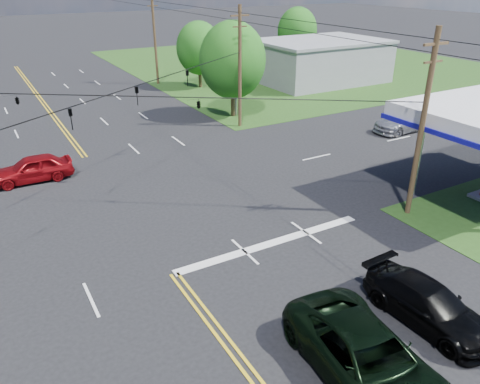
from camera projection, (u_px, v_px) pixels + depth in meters
ground at (119, 202)px, 26.20m from camera, size 280.00×280.00×0.00m
grass_ne at (293, 62)px, 67.09m from camera, size 46.00×48.00×0.03m
stop_bar at (272, 243)px, 22.18m from camera, size 10.00×0.50×0.02m
retail_ne at (319, 62)px, 54.48m from camera, size 14.00×10.00×4.40m
pole_se at (422, 124)px, 22.91m from camera, size 1.60×0.28×9.50m
pole_ne at (240, 66)px, 37.03m from camera, size 1.60×0.28×9.50m
pole_right_far at (155, 37)px, 51.84m from camera, size 1.60×0.28×10.00m
span_wire_signals at (106, 96)px, 23.65m from camera, size 26.00×18.00×1.13m
power_lines at (111, 47)px, 20.97m from camera, size 26.04×100.00×0.64m
tree_right_a at (233, 60)px, 39.86m from camera, size 5.70×5.70×8.18m
tree_right_b at (199, 48)px, 50.68m from camera, size 4.94×4.94×7.09m
tree_far_r at (297, 31)px, 63.14m from camera, size 5.32×5.32×7.63m
pickup_dkgreen at (367, 358)px, 14.38m from camera, size 3.60×6.62×1.76m
suv_black at (428, 304)px, 16.96m from camera, size 2.30×5.19×1.48m
sedan_red at (32, 169)px, 28.54m from camera, size 4.73×2.00×1.60m
sedan_far at (405, 121)px, 37.67m from camera, size 5.66×2.33×1.64m
polesign_ne at (236, 50)px, 39.81m from camera, size 2.05×0.37×7.40m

